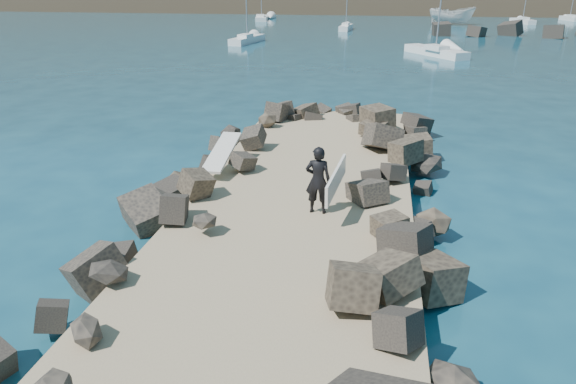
% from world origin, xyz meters
% --- Properties ---
extents(ground, '(800.00, 800.00, 0.00)m').
position_xyz_m(ground, '(0.00, 0.00, 0.00)').
color(ground, '#0F384C').
rests_on(ground, ground).
extents(jetty, '(6.00, 26.00, 0.60)m').
position_xyz_m(jetty, '(0.00, -2.00, 0.30)').
color(jetty, '#8C7759').
rests_on(jetty, ground).
extents(riprap_left, '(2.60, 22.00, 1.00)m').
position_xyz_m(riprap_left, '(-2.90, -1.50, 0.50)').
color(riprap_left, black).
rests_on(riprap_left, ground).
extents(riprap_right, '(2.60, 22.00, 1.00)m').
position_xyz_m(riprap_right, '(2.90, -1.50, 0.50)').
color(riprap_right, black).
rests_on(riprap_right, ground).
extents(surfboard_resting, '(0.62, 2.46, 0.08)m').
position_xyz_m(surfboard_resting, '(-2.76, 2.68, 1.04)').
color(surfboard_resting, silver).
rests_on(surfboard_resting, riprap_left).
extents(boat_imported, '(6.90, 3.58, 2.54)m').
position_xyz_m(boat_imported, '(11.67, 71.40, 1.27)').
color(boat_imported, silver).
rests_on(boat_imported, ground).
extents(surfer_with_board, '(0.93, 2.17, 1.75)m').
position_xyz_m(surfer_with_board, '(0.65, -0.05, 1.48)').
color(surfer_with_board, black).
rests_on(surfer_with_board, jetty).
extents(sailboat_c, '(5.20, 6.80, 8.57)m').
position_xyz_m(sailboat_c, '(6.50, 35.66, 0.35)').
color(sailboat_c, silver).
rests_on(sailboat_c, ground).
extents(sailboat_f, '(2.01, 5.05, 6.17)m').
position_xyz_m(sailboat_f, '(31.63, 82.97, 0.35)').
color(sailboat_f, silver).
rests_on(sailboat_f, ground).
extents(sailboat_e, '(3.21, 8.14, 9.50)m').
position_xyz_m(sailboat_e, '(-18.11, 74.82, 0.35)').
color(sailboat_e, silver).
rests_on(sailboat_e, ground).
extents(sailboat_a, '(2.45, 6.70, 7.96)m').
position_xyz_m(sailboat_a, '(-12.16, 42.27, 0.35)').
color(sailboat_a, silver).
rests_on(sailboat_a, ground).
extents(sailboat_b, '(1.54, 5.41, 6.63)m').
position_xyz_m(sailboat_b, '(-3.07, 59.12, 0.35)').
color(sailboat_b, silver).
rests_on(sailboat_b, ground).
extents(sailboat_d, '(2.73, 6.06, 7.26)m').
position_xyz_m(sailboat_d, '(22.66, 75.43, 0.35)').
color(sailboat_d, silver).
rests_on(sailboat_d, ground).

